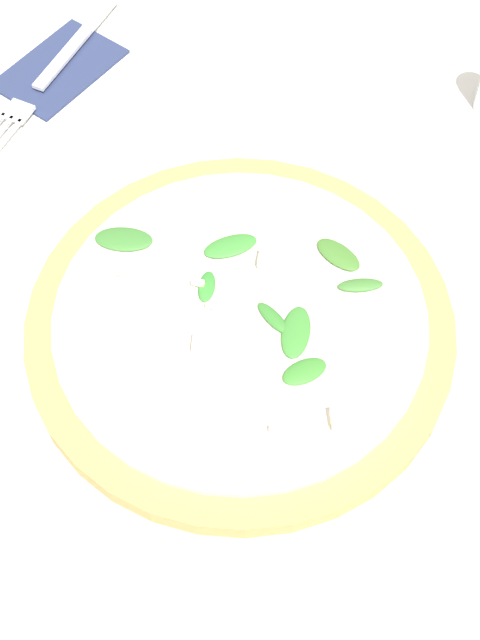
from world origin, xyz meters
The scene contains 4 objects.
ground_plane centered at (0.00, 0.00, 0.00)m, with size 6.00×6.00×0.00m, color silver.
pizza_arugula_main centered at (0.04, 0.03, 0.02)m, with size 0.35×0.35×0.05m.
napkin centered at (-0.12, -0.28, 0.00)m, with size 0.12×0.09×0.01m.
fork centered at (-0.12, -0.28, 0.01)m, with size 0.23×0.04×0.00m.
Camera 1 is at (0.34, 0.22, 0.60)m, focal length 50.00 mm.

